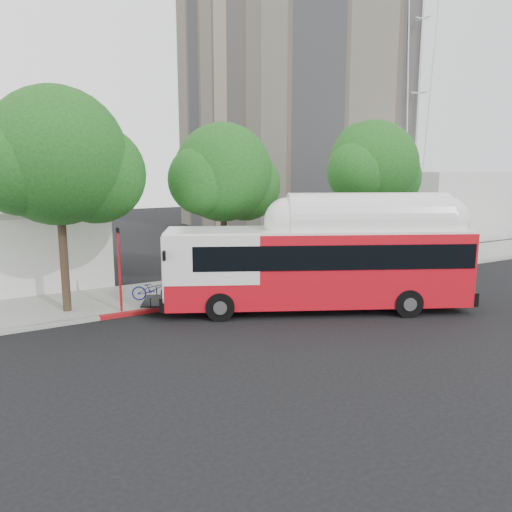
# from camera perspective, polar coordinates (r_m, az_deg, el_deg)

# --- Properties ---
(ground) EXTENTS (120.00, 120.00, 0.00)m
(ground) POSITION_cam_1_polar(r_m,az_deg,el_deg) (22.08, 5.81, -6.74)
(ground) COLOR black
(ground) RESTS_ON ground
(sidewalk) EXTENTS (60.00, 5.00, 0.15)m
(sidewalk) POSITION_cam_1_polar(r_m,az_deg,el_deg) (27.39, -2.21, -3.21)
(sidewalk) COLOR gray
(sidewalk) RESTS_ON ground
(curb_strip) EXTENTS (60.00, 0.30, 0.15)m
(curb_strip) POSITION_cam_1_polar(r_m,az_deg,el_deg) (25.19, 0.58, -4.39)
(curb_strip) COLOR gray
(curb_strip) RESTS_ON ground
(red_curb_segment) EXTENTS (10.00, 0.32, 0.16)m
(red_curb_segment) POSITION_cam_1_polar(r_m,az_deg,el_deg) (23.84, -5.65, -5.27)
(red_curb_segment) COLOR maroon
(red_curb_segment) RESTS_ON ground
(street_tree_left) EXTENTS (6.67, 5.80, 9.74)m
(street_tree_left) POSITION_cam_1_polar(r_m,az_deg,el_deg) (22.94, -20.60, 10.04)
(street_tree_left) COLOR #2D2116
(street_tree_left) RESTS_ON ground
(street_tree_mid) EXTENTS (5.75, 5.00, 8.62)m
(street_tree_mid) POSITION_cam_1_polar(r_m,az_deg,el_deg) (25.99, -3.01, 9.05)
(street_tree_mid) COLOR #2D2116
(street_tree_mid) RESTS_ON ground
(street_tree_right) EXTENTS (6.21, 5.40, 9.18)m
(street_tree_right) POSITION_cam_1_polar(r_m,az_deg,el_deg) (31.71, 13.73, 9.60)
(street_tree_right) COLOR #2D2116
(street_tree_right) RESTS_ON ground
(apartment_tower) EXTENTS (18.00, 18.00, 37.00)m
(apartment_tower) POSITION_cam_1_polar(r_m,az_deg,el_deg) (55.54, 4.07, 21.76)
(apartment_tower) COLOR gray
(apartment_tower) RESTS_ON ground
(horizon_block) EXTENTS (20.00, 12.00, 6.00)m
(horizon_block) POSITION_cam_1_polar(r_m,az_deg,el_deg) (53.94, 21.96, 5.79)
(horizon_block) COLOR silver
(horizon_block) RESTS_ON ground
(comms_tower) EXTENTS (2.80, 2.80, 40.00)m
(comms_tower) POSITION_cam_1_polar(r_m,az_deg,el_deg) (53.81, 18.55, 24.28)
(comms_tower) COLOR silver
(comms_tower) RESTS_ON ground
(transit_bus) EXTENTS (13.94, 8.57, 4.24)m
(transit_bus) POSITION_cam_1_polar(r_m,az_deg,el_deg) (22.47, 7.21, -1.26)
(transit_bus) COLOR red
(transit_bus) RESTS_ON ground
(signal_pole) EXTENTS (0.11, 0.36, 3.84)m
(signal_pole) POSITION_cam_1_polar(r_m,az_deg,el_deg) (22.38, -15.32, -1.62)
(signal_pole) COLOR red
(signal_pole) RESTS_ON ground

